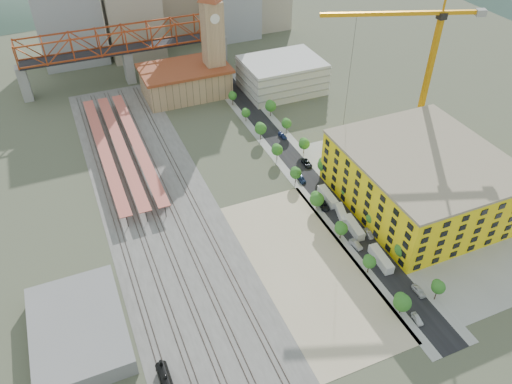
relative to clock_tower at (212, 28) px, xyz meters
name	(u,v)px	position (x,y,z in m)	size (l,w,h in m)	color
ground	(273,199)	(-8.00, -79.99, -28.70)	(400.00, 400.00, 0.00)	#474C38
ballast_strip	(154,195)	(-44.00, -62.49, -28.67)	(36.00, 165.00, 0.06)	#605E59
dirt_lot	(307,267)	(-12.00, -111.49, -28.67)	(28.00, 67.00, 0.06)	tan
street_asphalt	(296,164)	(8.00, -64.99, -28.67)	(12.00, 170.00, 0.06)	black
sidewalk_west	(283,167)	(2.50, -64.99, -28.68)	(3.00, 170.00, 0.04)	gray
sidewalk_east	(310,160)	(13.50, -64.99, -28.68)	(3.00, 170.00, 0.04)	gray
construction_pad	(423,200)	(37.00, -99.99, -28.67)	(50.00, 90.00, 0.06)	gray
rail_tracks	(148,196)	(-45.80, -62.49, -28.55)	(26.56, 160.00, 0.18)	#382B23
platform_canopies	(121,146)	(-49.00, -34.99, -24.70)	(16.00, 80.00, 4.12)	#B95047
station_hall	(186,81)	(-13.00, 2.01, -22.03)	(38.00, 24.00, 13.10)	tan
clock_tower	(212,28)	(0.00, 0.00, 0.00)	(12.00, 12.00, 52.00)	tan
parking_garage	(282,75)	(28.00, -9.99, -21.70)	(34.00, 26.00, 14.00)	silver
truss_bridge	(125,42)	(-33.00, 25.01, -9.83)	(94.00, 9.60, 25.60)	gray
construction_building	(421,179)	(34.00, -99.99, -19.29)	(44.60, 50.60, 18.80)	#FEFF15
warehouse	(78,329)	(-74.00, -109.99, -26.20)	(22.00, 32.00, 5.00)	gray
street_trees	(309,179)	(8.00, -74.99, -28.70)	(15.40, 124.40, 8.00)	#2D6E21
distant_hills	(191,78)	(37.28, 180.01, -108.23)	(647.00, 264.00, 227.00)	#4C6B59
tower_crane	(423,53)	(52.28, -68.34, 7.02)	(51.69, 20.05, 57.87)	orange
site_trailer_a	(381,259)	(8.00, -118.12, -27.31)	(2.66, 10.12, 2.77)	silver
site_trailer_b	(354,227)	(8.00, -103.67, -27.33)	(2.62, 9.97, 2.73)	silver
site_trailer_c	(342,214)	(8.00, -96.49, -27.52)	(2.26, 8.60, 2.35)	silver
site_trailer_d	(328,197)	(8.00, -87.59, -27.32)	(2.65, 10.07, 2.76)	silver
car_0	(417,319)	(5.00, -138.79, -27.98)	(1.68, 4.19, 1.43)	silver
car_1	(356,244)	(5.00, -109.84, -27.90)	(1.68, 4.81, 1.59)	#9D9DA2
car_2	(324,206)	(5.00, -90.46, -27.94)	(2.51, 5.44, 1.51)	black
car_3	(301,179)	(5.00, -74.75, -27.96)	(2.05, 5.05, 1.47)	navy
car_4	(419,291)	(11.00, -131.50, -27.89)	(1.90, 4.71, 1.61)	silver
car_5	(368,234)	(11.00, -107.29, -27.94)	(1.59, 4.57, 1.51)	#99999E
car_6	(307,163)	(11.00, -67.26, -27.94)	(2.51, 5.43, 1.51)	black
car_7	(283,136)	(11.00, -47.04, -28.02)	(1.90, 4.67, 1.36)	navy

